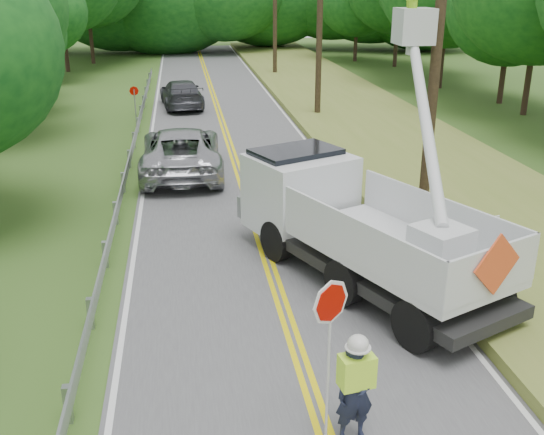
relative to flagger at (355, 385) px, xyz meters
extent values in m
cube|color=#4E4E50|center=(-0.40, 14.08, -1.02)|extent=(7.20, 96.00, 0.02)
cube|color=yellow|center=(-0.50, 14.08, -1.01)|extent=(0.12, 96.00, 0.00)
cube|color=yellow|center=(-0.30, 14.08, -1.01)|extent=(0.12, 96.00, 0.00)
cube|color=silver|center=(-3.85, 14.08, -1.01)|extent=(0.12, 96.00, 0.00)
cube|color=silver|center=(3.05, 14.08, -1.01)|extent=(0.12, 96.00, 0.00)
cube|color=gray|center=(-4.50, 1.08, -0.68)|extent=(0.12, 0.14, 0.70)
cube|color=gray|center=(-4.50, 4.08, -0.68)|extent=(0.12, 0.14, 0.70)
cube|color=gray|center=(-4.50, 7.08, -0.68)|extent=(0.12, 0.14, 0.70)
cube|color=gray|center=(-4.50, 10.08, -0.68)|extent=(0.12, 0.14, 0.70)
cube|color=gray|center=(-4.50, 13.08, -0.68)|extent=(0.12, 0.14, 0.70)
cube|color=gray|center=(-4.50, 16.08, -0.68)|extent=(0.12, 0.14, 0.70)
cube|color=gray|center=(-4.50, 19.08, -0.68)|extent=(0.12, 0.14, 0.70)
cube|color=gray|center=(-4.50, 22.08, -0.68)|extent=(0.12, 0.14, 0.70)
cube|color=gray|center=(-4.50, 25.08, -0.68)|extent=(0.12, 0.14, 0.70)
cube|color=gray|center=(-4.50, 28.08, -0.68)|extent=(0.12, 0.14, 0.70)
cube|color=gray|center=(-4.50, 31.08, -0.68)|extent=(0.12, 0.14, 0.70)
cube|color=gray|center=(-4.50, 34.08, -0.68)|extent=(0.12, 0.14, 0.70)
cube|color=gray|center=(-4.50, 37.08, -0.68)|extent=(0.12, 0.14, 0.70)
cube|color=gray|center=(-4.40, 15.08, -0.43)|extent=(0.05, 48.00, 0.34)
cylinder|color=black|center=(4.60, 9.08, 3.97)|extent=(0.30, 0.30, 10.00)
cylinder|color=black|center=(4.60, 24.08, 3.97)|extent=(0.30, 0.30, 10.00)
cylinder|color=black|center=(4.60, 39.08, 3.97)|extent=(0.30, 0.30, 10.00)
cube|color=olive|center=(6.70, 14.08, -0.88)|extent=(7.00, 96.00, 0.30)
cylinder|color=#332319|center=(-10.84, 26.81, 0.18)|extent=(0.32, 0.32, 2.43)
ellipsoid|color=#0E4115|center=(-10.84, 26.81, 3.15)|extent=(5.67, 5.67, 4.99)
cylinder|color=#332319|center=(-12.20, 31.21, 0.25)|extent=(0.32, 0.32, 2.56)
ellipsoid|color=#0E4115|center=(-12.20, 31.21, 3.38)|extent=(5.98, 5.98, 5.26)
cylinder|color=#332319|center=(-11.51, 38.08, 0.34)|extent=(0.32, 0.32, 2.75)
ellipsoid|color=#0E4115|center=(-11.51, 38.08, 3.70)|extent=(6.41, 6.41, 5.64)
cylinder|color=#332319|center=(-11.02, 43.87, 0.97)|extent=(0.32, 0.32, 4.01)
cylinder|color=#332319|center=(-9.64, 48.58, 1.04)|extent=(0.32, 0.32, 4.15)
cylinder|color=#332319|center=(15.68, 23.28, 0.83)|extent=(0.32, 0.32, 3.73)
cylinder|color=#332319|center=(15.98, 26.57, 0.49)|extent=(0.32, 0.32, 3.04)
ellipsoid|color=#0E4115|center=(15.98, 26.57, 4.21)|extent=(7.10, 7.10, 6.25)
cylinder|color=#332319|center=(14.61, 32.23, 0.80)|extent=(0.32, 0.32, 3.66)
cylinder|color=#332319|center=(15.92, 36.60, 0.92)|extent=(0.32, 0.32, 3.91)
cylinder|color=#332319|center=(15.15, 42.98, 0.78)|extent=(0.32, 0.32, 3.62)
cylinder|color=#332319|center=(12.86, 46.93, 0.43)|extent=(0.32, 0.32, 2.92)
ellipsoid|color=#0E4115|center=(12.86, 46.93, 4.00)|extent=(6.82, 6.82, 6.00)
imported|color=#191E33|center=(0.01, 0.00, -0.14)|extent=(0.69, 0.52, 1.74)
cube|color=#B4EE2C|center=(0.01, 0.00, 0.25)|extent=(0.58, 0.41, 0.53)
ellipsoid|color=silver|center=(0.01, 0.00, 0.74)|extent=(0.32, 0.32, 0.26)
cylinder|color=#B7B7B7|center=(-0.44, -0.03, 0.20)|extent=(0.04, 0.04, 2.43)
cylinder|color=#A90800|center=(-0.44, -0.03, 1.48)|extent=(0.60, 0.40, 0.70)
cylinder|color=black|center=(1.87, 2.34, -0.48)|extent=(0.74, 1.10, 1.06)
cylinder|color=black|center=(3.89, 3.24, -0.48)|extent=(0.74, 1.10, 1.06)
cylinder|color=black|center=(0.96, 4.35, -0.48)|extent=(0.74, 1.10, 1.06)
cylinder|color=black|center=(2.98, 5.26, -0.48)|extent=(0.74, 1.10, 1.06)
cylinder|color=black|center=(-0.17, 6.87, -0.48)|extent=(0.74, 1.10, 1.06)
cylinder|color=black|center=(1.84, 7.78, -0.48)|extent=(0.74, 1.10, 1.06)
cube|color=black|center=(1.84, 5.11, -0.40)|extent=(5.03, 7.41, 0.28)
cube|color=silver|center=(2.15, 4.40, 0.15)|extent=(4.41, 5.68, 0.24)
cube|color=silver|center=(1.01, 3.89, 0.70)|extent=(2.15, 4.66, 1.00)
cube|color=silver|center=(3.29, 4.92, 0.70)|extent=(2.15, 4.66, 1.00)
cube|color=silver|center=(3.19, 2.10, 0.70)|extent=(2.35, 1.11, 1.00)
cube|color=silver|center=(0.61, 7.83, 0.48)|extent=(3.13, 2.94, 1.99)
cube|color=black|center=(0.52, 8.03, 1.20)|extent=(2.61, 2.22, 0.83)
cube|color=silver|center=(2.65, 3.29, 0.70)|extent=(1.32, 1.32, 0.88)
cube|color=silver|center=(3.90, 9.08, 4.61)|extent=(0.94, 0.94, 0.94)
cube|color=#E24C20|center=(3.22, 2.03, 0.87)|extent=(1.16, 0.55, 1.25)
imported|color=#A2A4AA|center=(-2.50, 15.01, -0.15)|extent=(2.93, 6.24, 1.73)
imported|color=#3D3E45|center=(-2.37, 27.96, -0.26)|extent=(2.62, 5.39, 1.51)
cylinder|color=gray|center=(-4.59, 22.72, -0.06)|extent=(0.06, 0.06, 1.94)
cylinder|color=#A90800|center=(-4.59, 22.72, 0.82)|extent=(0.44, 0.03, 0.44)
cube|color=white|center=(5.84, 7.20, -0.46)|extent=(0.51, 0.19, 0.37)
cylinder|color=gray|center=(5.64, 7.20, -0.77)|extent=(0.02, 0.02, 0.52)
cylinder|color=gray|center=(6.05, 7.20, -0.77)|extent=(0.02, 0.02, 0.52)
camera|label=1|loc=(-2.41, -7.80, 5.83)|focal=41.52mm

